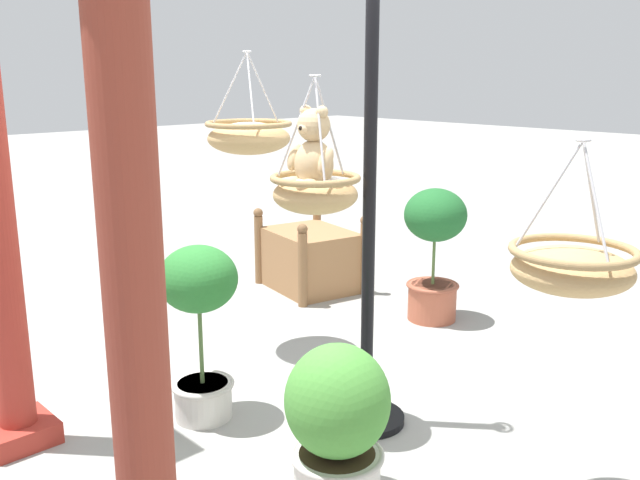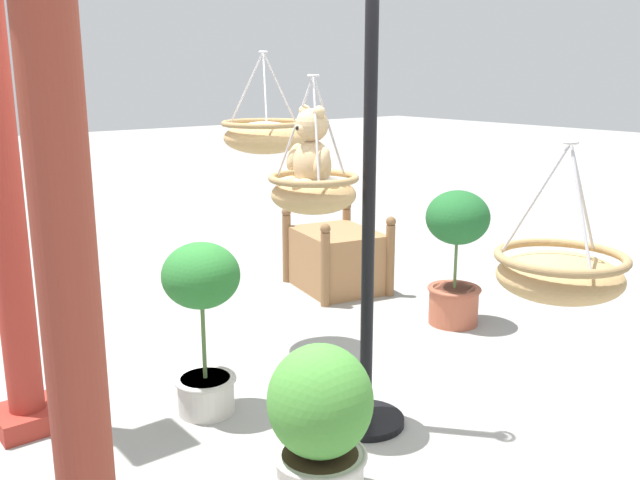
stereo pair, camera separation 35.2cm
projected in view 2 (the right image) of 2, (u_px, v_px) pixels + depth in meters
ground_plane at (324, 413)px, 4.04m from camera, size 40.00×40.00×0.00m
display_pole_central at (368, 281)px, 3.72m from camera, size 0.44×0.44×2.64m
hanging_basket_with_teddy at (314, 191)px, 3.57m from camera, size 0.47×0.47×0.70m
teddy_bear at (310, 155)px, 3.51m from camera, size 0.30×0.26×0.43m
hanging_basket_left_high at (560, 273)px, 2.81m from camera, size 0.53×0.53×0.64m
hanging_basket_right_low at (265, 135)px, 4.66m from camera, size 0.58×0.58×0.68m
greenhouse_pillar_left at (74, 351)px, 1.86m from camera, size 0.30×0.30×2.51m
greenhouse_pillar_right at (6, 208)px, 3.58m from camera, size 0.36×0.36×2.60m
wooden_planter_box at (337, 257)px, 6.30m from camera, size 0.99×0.87×0.72m
potted_plant_flowering_red at (456, 247)px, 5.34m from camera, size 0.49×0.49×1.06m
potted_plant_tall_leafy at (202, 310)px, 3.91m from camera, size 0.44×0.44×1.02m
potted_plant_bushy_green at (320, 423)px, 3.11m from camera, size 0.48×0.48×0.77m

